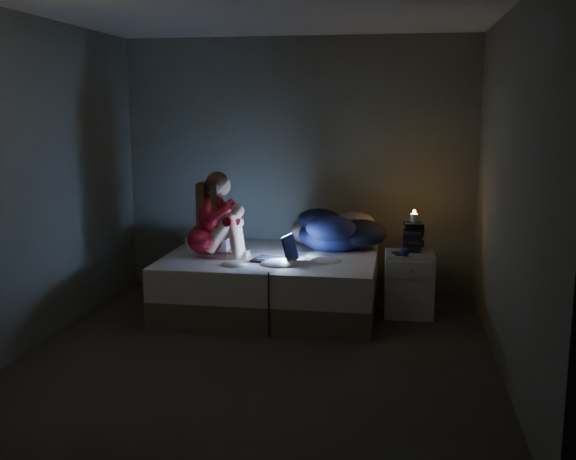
% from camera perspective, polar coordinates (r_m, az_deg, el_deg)
% --- Properties ---
extents(floor, '(3.60, 3.80, 0.02)m').
position_cam_1_polar(floor, '(5.33, -2.34, -10.50)').
color(floor, '#262423').
rests_on(floor, ground).
extents(ceiling, '(3.60, 3.80, 0.02)m').
position_cam_1_polar(ceiling, '(5.04, -2.57, 18.58)').
color(ceiling, silver).
rests_on(ceiling, ground).
extents(wall_back, '(3.60, 0.02, 2.60)m').
position_cam_1_polar(wall_back, '(6.89, 0.84, 5.45)').
color(wall_back, '#60635C').
rests_on(wall_back, ground).
extents(wall_front, '(3.60, 0.02, 2.60)m').
position_cam_1_polar(wall_front, '(3.20, -9.54, -0.36)').
color(wall_front, '#60635C').
rests_on(wall_front, ground).
extents(wall_left, '(0.02, 3.80, 2.60)m').
position_cam_1_polar(wall_left, '(5.68, -20.67, 3.74)').
color(wall_left, '#60635C').
rests_on(wall_left, ground).
extents(wall_right, '(0.02, 3.80, 2.60)m').
position_cam_1_polar(wall_right, '(4.97, 18.43, 3.04)').
color(wall_right, '#60635C').
rests_on(wall_right, ground).
extents(bed, '(1.95, 1.46, 0.53)m').
position_cam_1_polar(bed, '(6.30, -1.46, -4.56)').
color(bed, '#B8B2A4').
rests_on(bed, ground).
extents(pillow, '(0.41, 0.29, 0.12)m').
position_cam_1_polar(pillow, '(6.59, -6.68, -1.05)').
color(pillow, silver).
rests_on(pillow, bed).
extents(woman, '(0.52, 0.36, 0.80)m').
position_cam_1_polar(woman, '(6.13, -7.13, 1.31)').
color(woman, '#A90212').
rests_on(woman, bed).
extents(laptop, '(0.42, 0.33, 0.26)m').
position_cam_1_polar(laptop, '(5.97, -1.23, -1.47)').
color(laptop, black).
rests_on(laptop, bed).
extents(clothes_pile, '(0.81, 0.72, 0.41)m').
position_cam_1_polar(clothes_pile, '(6.49, 3.78, 0.15)').
color(clothes_pile, navy).
rests_on(clothes_pile, bed).
extents(nightstand, '(0.46, 0.41, 0.59)m').
position_cam_1_polar(nightstand, '(6.27, 10.27, -4.55)').
color(nightstand, silver).
rests_on(nightstand, ground).
extents(book_stack, '(0.19, 0.25, 0.27)m').
position_cam_1_polar(book_stack, '(6.26, 10.65, -0.58)').
color(book_stack, black).
rests_on(book_stack, nightstand).
extents(candle, '(0.07, 0.07, 0.08)m').
position_cam_1_polar(candle, '(6.23, 10.71, 0.98)').
color(candle, beige).
rests_on(candle, book_stack).
extents(phone, '(0.11, 0.16, 0.01)m').
position_cam_1_polar(phone, '(6.12, 9.34, -2.00)').
color(phone, black).
rests_on(phone, nightstand).
extents(blue_orb, '(0.08, 0.08, 0.08)m').
position_cam_1_polar(blue_orb, '(6.03, 9.85, -1.87)').
color(blue_orb, navy).
rests_on(blue_orb, nightstand).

